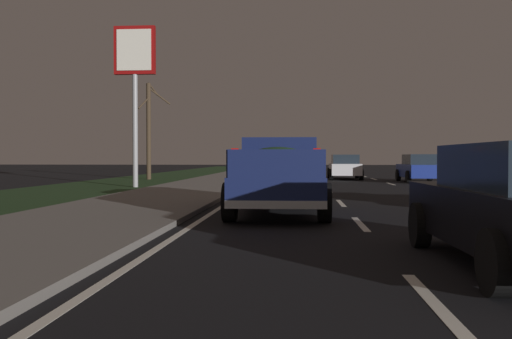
# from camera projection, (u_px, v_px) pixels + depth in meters

# --- Properties ---
(ground) EXTENTS (144.00, 144.00, 0.00)m
(ground) POSITION_uv_depth(u_px,v_px,m) (358.00, 184.00, 27.66)
(ground) COLOR black
(sidewalk_shoulder) EXTENTS (108.00, 4.00, 0.12)m
(sidewalk_shoulder) POSITION_uv_depth(u_px,v_px,m) (213.00, 183.00, 28.24)
(sidewalk_shoulder) COLOR slate
(sidewalk_shoulder) RESTS_ON ground
(grass_verge) EXTENTS (108.00, 6.00, 0.01)m
(grass_verge) POSITION_uv_depth(u_px,v_px,m) (119.00, 183.00, 28.63)
(grass_verge) COLOR #1E3819
(grass_verge) RESTS_ON ground
(lane_markings) EXTENTS (108.63, 7.04, 0.01)m
(lane_markings) POSITION_uv_depth(u_px,v_px,m) (298.00, 181.00, 31.76)
(lane_markings) COLOR silver
(lane_markings) RESTS_ON ground
(pickup_truck) EXTENTS (5.44, 2.32, 1.87)m
(pickup_truck) POSITION_uv_depth(u_px,v_px,m) (279.00, 173.00, 13.30)
(pickup_truck) COLOR #141E4C
(pickup_truck) RESTS_ON ground
(sedan_white) EXTENTS (4.43, 2.06, 1.54)m
(sedan_white) POSITION_uv_depth(u_px,v_px,m) (345.00, 167.00, 34.18)
(sedan_white) COLOR silver
(sedan_white) RESTS_ON ground
(sedan_blue) EXTENTS (4.41, 2.03, 1.54)m
(sedan_blue) POSITION_uv_depth(u_px,v_px,m) (420.00, 168.00, 30.04)
(sedan_blue) COLOR navy
(sedan_blue) RESTS_ON ground
(gas_price_sign) EXTENTS (0.27, 1.90, 7.38)m
(gas_price_sign) POSITION_uv_depth(u_px,v_px,m) (135.00, 66.00, 24.85)
(gas_price_sign) COLOR #99999E
(gas_price_sign) RESTS_ON ground
(bare_tree_far) EXTENTS (1.78, 1.63, 6.05)m
(bare_tree_far) POSITION_uv_depth(u_px,v_px,m) (149.00, 129.00, 33.72)
(bare_tree_far) COLOR #423323
(bare_tree_far) RESTS_ON ground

